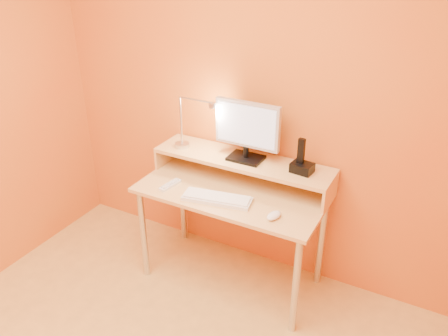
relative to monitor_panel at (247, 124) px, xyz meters
The scene contains 25 objects.
wall_back 0.21m from the monitor_panel, 98.15° to the left, with size 3.00×0.04×2.50m, color orange.
desk_leg_fl 1.04m from the monitor_panel, 144.41° to the right, with size 0.04×0.04×0.69m, color silver.
desk_leg_fr 1.02m from the monitor_panel, 37.88° to the right, with size 0.04×0.04×0.69m, color silver.
desk_leg_bl 0.96m from the monitor_panel, behind, with size 0.04×0.04×0.69m, color silver.
desk_leg_br 0.94m from the monitor_panel, ahead, with size 0.04×0.04×0.69m, color silver.
desk_lower 0.44m from the monitor_panel, 98.15° to the right, with size 1.20×0.60×0.03m, color #DEB563.
shelf_riser_left 0.70m from the monitor_panel, behind, with size 0.02×0.30×0.14m, color #DEB563.
shelf_riser_right 0.66m from the monitor_panel, ahead, with size 0.02×0.30×0.14m, color #DEB563.
desk_shelf 0.25m from the monitor_panel, 156.43° to the right, with size 1.20×0.30×0.03m, color #DEB563.
monitor_foot 0.23m from the monitor_panel, 90.00° to the right, with size 0.22×0.16×0.02m, color black.
monitor_neck 0.19m from the monitor_panel, 90.00° to the right, with size 0.04×0.04×0.07m, color black.
monitor_panel is the anchor object (origin of this frame).
monitor_back 0.02m from the monitor_panel, 90.00° to the left, with size 0.39×0.01×0.25m, color black.
monitor_screen 0.02m from the monitor_panel, 90.00° to the right, with size 0.39×0.00×0.26m, color #B1B7D1.
lamp_base 0.52m from the monitor_panel, behind, with size 0.10×0.10×0.03m, color silver.
lamp_post 0.47m from the monitor_panel, behind, with size 0.01×0.01×0.33m, color silver.
lamp_arm 0.37m from the monitor_panel, behind, with size 0.01×0.01×0.24m, color silver.
lamp_head 0.25m from the monitor_panel, behind, with size 0.04×0.04×0.03m, color silver.
lamp_bulb 0.25m from the monitor_panel, behind, with size 0.03×0.03×0.00m, color #FFEAC6.
phone_dock 0.43m from the monitor_panel, ahead, with size 0.13×0.10×0.06m, color black.
phone_handset 0.38m from the monitor_panel, ahead, with size 0.04×0.03×0.16m, color black.
phone_led 0.48m from the monitor_panel, ahead, with size 0.01×0.00×0.04m, color blue.
keyboard 0.50m from the monitor_panel, 98.26° to the right, with size 0.43×0.14×0.02m, color silver.
mouse 0.61m from the monitor_panel, 44.75° to the right, with size 0.06×0.11×0.04m, color white.
remote_control 0.63m from the monitor_panel, 142.69° to the right, with size 0.05×0.17×0.02m, color silver.
Camera 1 is at (1.13, -1.05, 2.18)m, focal length 36.30 mm.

